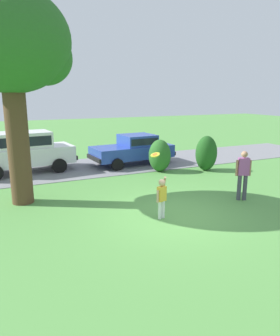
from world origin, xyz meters
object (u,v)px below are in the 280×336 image
(parked_sedan, at_px, (134,148))
(frisbee, at_px, (155,155))
(parked_suv, at_px, (23,150))
(child_thrower, at_px, (162,195))
(oak_tree_large, at_px, (11,47))
(adult_onlooker, at_px, (243,173))

(parked_sedan, xyz_separation_m, frisbee, (-2.33, -6.91, 1.03))
(parked_suv, bearing_deg, parked_sedan, -5.29)
(parked_suv, relative_size, child_thrower, 3.77)
(oak_tree_large, distance_m, parked_sedan, 8.20)
(oak_tree_large, relative_size, frisbee, 24.26)
(child_thrower, bearing_deg, parked_suv, 112.15)
(oak_tree_large, distance_m, adult_onlooker, 8.59)
(frisbee, xyz_separation_m, adult_onlooker, (3.41, -0.03, -0.90))
(child_thrower, distance_m, adult_onlooker, 3.39)
(oak_tree_large, xyz_separation_m, parked_sedan, (5.86, 3.93, -4.19))
(adult_onlooker, bearing_deg, parked_suv, 131.23)
(parked_sedan, distance_m, parked_suv, 5.47)
(oak_tree_large, bearing_deg, parked_sedan, 33.86)
(parked_sedan, height_order, parked_suv, parked_suv)
(oak_tree_large, xyz_separation_m, child_thrower, (3.58, -3.33, -4.32))
(parked_sedan, bearing_deg, oak_tree_large, -146.14)
(parked_suv, xyz_separation_m, adult_onlooker, (6.53, -7.45, -0.09))
(oak_tree_large, bearing_deg, frisbee, -40.14)
(parked_sedan, bearing_deg, child_thrower, -107.42)
(oak_tree_large, height_order, adult_onlooker, oak_tree_large)
(parked_sedan, relative_size, adult_onlooker, 2.60)
(parked_suv, height_order, frisbee, frisbee)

